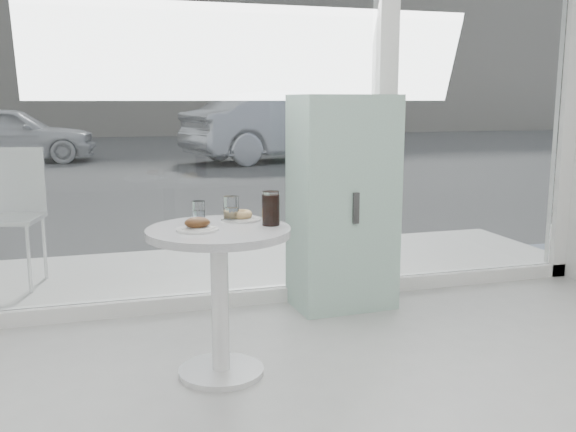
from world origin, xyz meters
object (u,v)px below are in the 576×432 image
object	(u,v)px
main_table	(219,271)
cola_glass	(271,209)
plate_donut	(241,217)
car_white	(8,134)
water_tumbler_a	(199,213)
mint_cabinet	(343,203)
plate_fritter	(198,225)
car_silver	(287,127)
patio_chair	(12,208)
water_tumbler_b	(231,210)

from	to	relation	value
main_table	cola_glass	distance (m)	0.41
plate_donut	cola_glass	bearing A→B (deg)	-55.59
car_white	water_tumbler_a	size ratio (longest dim) A/B	33.78
car_white	water_tumbler_a	bearing A→B (deg)	-166.31
main_table	mint_cabinet	xyz separation A→B (m)	(1.01, 0.88, 0.16)
water_tumbler_a	plate_fritter	bearing A→B (deg)	-99.95
plate_fritter	water_tumbler_a	bearing A→B (deg)	80.05
main_table	car_silver	bearing A→B (deg)	71.56
plate_fritter	plate_donut	size ratio (longest dim) A/B	1.00
car_silver	plate_fritter	xyz separation A→B (m)	(-3.82, -11.18, 0.01)
water_tumbler_a	mint_cabinet	bearing A→B (deg)	32.71
water_tumbler_a	patio_chair	bearing A→B (deg)	122.27
car_white	water_tumbler_b	size ratio (longest dim) A/B	28.04
main_table	water_tumbler_b	xyz separation A→B (m)	(0.10, 0.15, 0.28)
main_table	mint_cabinet	bearing A→B (deg)	41.05
main_table	plate_donut	xyz separation A→B (m)	(0.15, 0.17, 0.24)
main_table	mint_cabinet	size ratio (longest dim) A/B	0.54
patio_chair	plate_donut	world-z (taller)	patio_chair
car_white	plate_donut	world-z (taller)	car_white
patio_chair	plate_donut	distance (m)	2.21
mint_cabinet	plate_fritter	distance (m)	1.44
mint_cabinet	patio_chair	xyz separation A→B (m)	(-2.18, 1.06, -0.10)
water_tumbler_a	car_white	bearing A→B (deg)	100.64
patio_chair	cola_glass	xyz separation A→B (m)	(1.44, -1.94, 0.24)
patio_chair	plate_fritter	bearing A→B (deg)	-48.86
plate_fritter	car_white	bearing A→B (deg)	100.29
plate_fritter	water_tumbler_a	distance (m)	0.22
patio_chair	water_tumbler_a	size ratio (longest dim) A/B	9.03
car_silver	water_tumbler_b	bearing A→B (deg)	148.20
plate_fritter	water_tumbler_a	xyz separation A→B (m)	(0.04, 0.22, 0.02)
patio_chair	cola_glass	size ratio (longest dim) A/B	5.80
plate_fritter	patio_chair	bearing A→B (deg)	118.45
water_tumbler_a	cola_glass	bearing A→B (deg)	-29.14
mint_cabinet	water_tumbler_a	distance (m)	1.29
water_tumbler_b	cola_glass	xyz separation A→B (m)	(0.17, -0.15, 0.02)
plate_donut	main_table	bearing A→B (deg)	-131.50
plate_donut	patio_chair	bearing A→B (deg)	126.87
mint_cabinet	car_silver	xyz separation A→B (m)	(2.71, 10.27, 0.07)
water_tumbler_b	cola_glass	bearing A→B (deg)	-41.58
water_tumbler_b	car_silver	bearing A→B (deg)	71.78
car_white	water_tumbler_b	bearing A→B (deg)	-165.61
mint_cabinet	water_tumbler_b	bearing A→B (deg)	-144.08
car_white	car_silver	xyz separation A→B (m)	(6.11, -1.39, 0.15)
patio_chair	water_tumbler_a	world-z (taller)	patio_chair
plate_donut	water_tumbler_a	bearing A→B (deg)	175.88
car_white	cola_glass	distance (m)	12.83
plate_donut	cola_glass	size ratio (longest dim) A/B	1.21
mint_cabinet	cola_glass	distance (m)	1.16
main_table	car_white	xyz separation A→B (m)	(-2.39, 12.55, 0.09)
mint_cabinet	car_white	distance (m)	12.15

